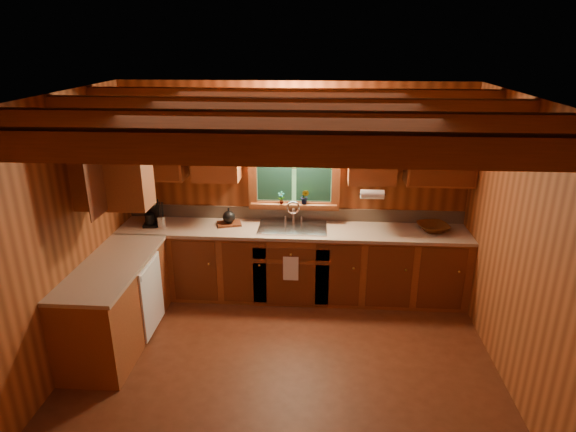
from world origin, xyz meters
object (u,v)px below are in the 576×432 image
Objects in this scene: sink at (293,231)px; wicker_basket at (433,227)px; coffee_maker at (151,213)px; cutting_board at (229,224)px.

sink is 2.29× the size of wicker_basket.
sink is at bearing -179.26° from wicker_basket.
cutting_board is at bearing -4.52° from coffee_maker.
cutting_board is (-0.79, 0.05, 0.06)m from sink.
wicker_basket is (2.46, -0.03, 0.03)m from cutting_board.
sink reaches higher than wicker_basket.
coffee_maker is 0.84× the size of wicker_basket.
coffee_maker is at bearing 167.02° from cutting_board.
sink is 1.67m from wicker_basket.
wicker_basket is at bearing -17.21° from cutting_board.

